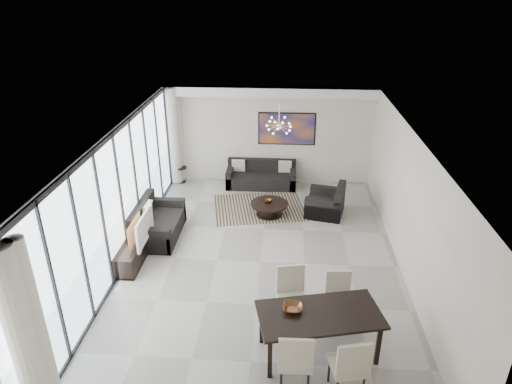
# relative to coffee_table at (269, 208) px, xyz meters

# --- Properties ---
(room_shell) EXTENTS (6.00, 9.00, 2.90)m
(room_shell) POSITION_rel_coffee_table_xyz_m (0.37, -2.20, 1.26)
(room_shell) COLOR #A8A39B
(room_shell) RESTS_ON ground
(window_wall) EXTENTS (0.37, 8.95, 2.90)m
(window_wall) POSITION_rel_coffee_table_xyz_m (-2.95, -2.20, 1.27)
(window_wall) COLOR silver
(window_wall) RESTS_ON floor
(soffit) EXTENTS (5.98, 0.40, 0.26)m
(soffit) POSITION_rel_coffee_table_xyz_m (-0.10, 2.10, 2.58)
(soffit) COLOR white
(soffit) RESTS_ON room_shell
(painting) EXTENTS (1.68, 0.04, 0.98)m
(painting) POSITION_rel_coffee_table_xyz_m (0.40, 2.27, 1.46)
(painting) COLOR #BA6119
(painting) RESTS_ON room_shell
(chandelier) EXTENTS (0.66, 0.66, 0.71)m
(chandelier) POSITION_rel_coffee_table_xyz_m (0.20, 0.30, 2.16)
(chandelier) COLOR silver
(chandelier) RESTS_ON room_shell
(rug) EXTENTS (2.67, 2.23, 0.01)m
(rug) POSITION_rel_coffee_table_xyz_m (-0.29, 0.40, -0.19)
(rug) COLOR black
(rug) RESTS_ON floor
(coffee_table) EXTENTS (0.98, 0.98, 0.34)m
(coffee_table) POSITION_rel_coffee_table_xyz_m (0.00, 0.00, 0.00)
(coffee_table) COLOR black
(coffee_table) RESTS_ON floor
(bowl_coffee) EXTENTS (0.22, 0.22, 0.07)m
(bowl_coffee) POSITION_rel_coffee_table_xyz_m (-0.04, 0.08, 0.18)
(bowl_coffee) COLOR brown
(bowl_coffee) RESTS_ON coffee_table
(sofa_main) EXTENTS (2.04, 0.83, 0.74)m
(sofa_main) POSITION_rel_coffee_table_xyz_m (-0.31, 1.86, 0.06)
(sofa_main) COLOR black
(sofa_main) RESTS_ON floor
(loveseat) EXTENTS (0.96, 1.71, 0.86)m
(loveseat) POSITION_rel_coffee_table_xyz_m (-2.65, -1.24, 0.10)
(loveseat) COLOR black
(loveseat) RESTS_ON floor
(armchair) EXTENTS (1.12, 1.16, 0.82)m
(armchair) POSITION_rel_coffee_table_xyz_m (1.50, 0.17, 0.09)
(armchair) COLOR black
(armchair) RESTS_ON floor
(side_table) EXTENTS (0.36, 0.36, 0.49)m
(side_table) POSITION_rel_coffee_table_xyz_m (-2.75, 1.95, 0.13)
(side_table) COLOR black
(side_table) RESTS_ON floor
(tv_console) EXTENTS (0.42, 1.49, 0.47)m
(tv_console) POSITION_rel_coffee_table_xyz_m (-2.86, -2.34, 0.04)
(tv_console) COLOR black
(tv_console) RESTS_ON floor
(television) EXTENTS (0.15, 1.09, 0.63)m
(television) POSITION_rel_coffee_table_xyz_m (-2.70, -2.26, 0.59)
(television) COLOR gray
(television) RESTS_ON tv_console
(dining_table) EXTENTS (2.13, 1.39, 0.82)m
(dining_table) POSITION_rel_coffee_table_xyz_m (1.00, -4.80, 0.54)
(dining_table) COLOR black
(dining_table) RESTS_ON floor
(dining_chair_sw) EXTENTS (0.52, 0.52, 1.10)m
(dining_chair_sw) POSITION_rel_coffee_table_xyz_m (0.60, -5.60, 0.44)
(dining_chair_sw) COLOR beige
(dining_chair_sw) RESTS_ON floor
(dining_chair_se) EXTENTS (0.60, 0.60, 1.10)m
(dining_chair_se) POSITION_rel_coffee_table_xyz_m (1.39, -5.65, 0.44)
(dining_chair_se) COLOR beige
(dining_chair_se) RESTS_ON floor
(dining_chair_nw) EXTENTS (0.59, 0.59, 1.08)m
(dining_chair_nw) POSITION_rel_coffee_table_xyz_m (0.56, -3.99, 0.43)
(dining_chair_nw) COLOR beige
(dining_chair_nw) RESTS_ON floor
(dining_chair_ne) EXTENTS (0.47, 0.47, 0.97)m
(dining_chair_ne) POSITION_rel_coffee_table_xyz_m (1.39, -3.93, 0.36)
(dining_chair_ne) COLOR beige
(dining_chair_ne) RESTS_ON floor
(bowl_dining) EXTENTS (0.33, 0.33, 0.08)m
(bowl_dining) POSITION_rel_coffee_table_xyz_m (0.56, -4.74, 0.66)
(bowl_dining) COLOR brown
(bowl_dining) RESTS_ON dining_table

